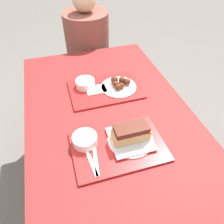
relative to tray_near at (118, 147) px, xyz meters
The scene contains 14 objects.
ground_plane 0.80m from the tray_near, 84.21° to the left, with size 12.00×12.00×0.00m, color #605B56.
picnic_table 0.25m from the tray_near, 84.21° to the left, with size 0.90×1.50×0.76m.
picnic_bench_far 1.26m from the tray_near, 88.91° to the left, with size 0.85×0.28×0.42m.
tray_near is the anchor object (origin of this frame).
tray_far 0.45m from the tray_near, 82.62° to the left, with size 0.43×0.29×0.01m.
bowl_coleslaw_near 0.16m from the tray_near, 157.09° to the left, with size 0.12×0.12×0.05m.
brisket_sandwich_plate 0.08m from the tray_near, 12.82° to the left, with size 0.22×0.22×0.10m.
plastic_fork_near 0.15m from the tray_near, 162.34° to the right, with size 0.03×0.17×0.00m.
plastic_knife_near 0.13m from the tray_near, 159.36° to the right, with size 0.04×0.17×0.00m.
condiment_packet 0.07m from the tray_near, 91.69° to the left, with size 0.04×0.03×0.01m.
bowl_coleslaw_far 0.50m from the tray_near, 96.21° to the left, with size 0.12×0.12×0.05m.
wings_plate_far 0.46m from the tray_near, 71.61° to the left, with size 0.22×0.22×0.05m.
napkin_far 0.44m from the tray_near, 89.81° to the left, with size 0.12×0.08×0.01m.
person_seated_across 1.20m from the tray_near, 85.22° to the left, with size 0.38×0.38×0.74m.
Camera 1 is at (-0.23, -0.82, 1.59)m, focal length 35.00 mm.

